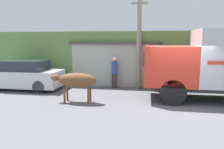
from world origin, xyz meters
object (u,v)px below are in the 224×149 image
object	(u,v)px
brown_cow	(76,80)
pedestrian_on_hill	(115,71)
utility_pole	(139,39)
parked_suv	(24,75)

from	to	relation	value
brown_cow	pedestrian_on_hill	xyz separation A→B (m)	(1.22, 3.20, -0.00)
brown_cow	utility_pole	size ratio (longest dim) A/B	0.39
pedestrian_on_hill	utility_pole	xyz separation A→B (m)	(1.34, 0.13, 1.81)
brown_cow	pedestrian_on_hill	size ratio (longest dim) A/B	1.19
brown_cow	utility_pole	distance (m)	4.57
pedestrian_on_hill	utility_pole	bearing A→B (deg)	163.53
brown_cow	utility_pole	bearing A→B (deg)	42.14
brown_cow	utility_pole	xyz separation A→B (m)	(2.56, 3.32, 1.81)
brown_cow	pedestrian_on_hill	world-z (taller)	pedestrian_on_hill
pedestrian_on_hill	parked_suv	bearing A→B (deg)	-8.68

